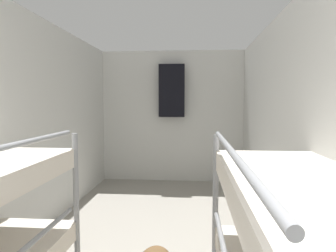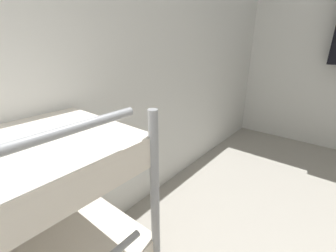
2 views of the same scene
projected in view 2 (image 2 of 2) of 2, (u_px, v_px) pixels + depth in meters
wall_left at (105, 83)px, 1.56m from camera, size 0.06×5.58×2.30m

